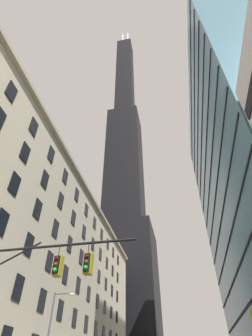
% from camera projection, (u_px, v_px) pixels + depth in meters
% --- Properties ---
extents(station_building, '(17.79, 68.76, 29.36)m').
position_uv_depth(station_building, '(29.00, 274.00, 41.35)').
color(station_building, '#BCAF93').
rests_on(station_building, ground).
extents(dark_skyscraper, '(22.85, 22.85, 222.59)m').
position_uv_depth(dark_skyscraper, '(125.00, 190.00, 116.13)').
color(dark_skyscraper, black).
rests_on(dark_skyscraper, ground).
extents(traffic_signal_mast, '(9.15, 0.63, 7.30)m').
position_uv_depth(traffic_signal_mast, '(31.00, 282.00, 13.21)').
color(traffic_signal_mast, black).
rests_on(traffic_signal_mast, sidewalk_left).
extents(street_lamppost, '(2.17, 0.32, 8.21)m').
position_uv_depth(street_lamppost, '(52.00, 332.00, 24.05)').
color(street_lamppost, '#47474C').
rests_on(street_lamppost, sidewalk_left).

